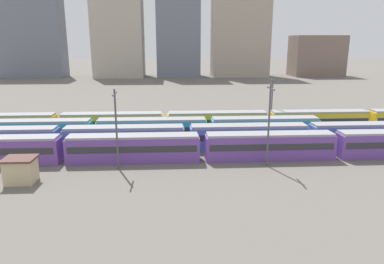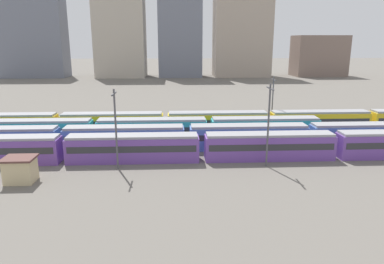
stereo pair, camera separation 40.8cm
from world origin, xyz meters
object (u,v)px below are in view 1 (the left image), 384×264
object	(u,v)px
train_track_2	(152,129)
catenary_pole_0	(269,122)
catenary_pole_1	(272,99)
signal_hut	(21,170)
train_track_0	(202,147)
train_track_1	(248,136)
catenary_pole_2	(116,126)
train_track_3	(217,122)

from	to	relation	value
train_track_2	catenary_pole_0	size ratio (longest dim) A/B	5.11
catenary_pole_1	signal_hut	world-z (taller)	catenary_pole_1
catenary_pole_0	signal_hut	bearing A→B (deg)	-172.50
catenary_pole_1	signal_hut	distance (m)	44.73
train_track_0	train_track_1	distance (m)	9.19
train_track_0	signal_hut	world-z (taller)	train_track_0
train_track_0	catenary_pole_2	bearing A→B (deg)	-165.18
train_track_3	catenary_pole_2	xyz separation A→B (m)	(-15.23, -18.55, 3.85)
train_track_0	catenary_pole_1	bearing A→B (deg)	51.30
train_track_0	train_track_1	size ratio (longest dim) A/B	0.80
train_track_1	signal_hut	xyz separation A→B (m)	(-29.41, -12.15, -0.35)
train_track_0	catenary_pole_2	world-z (taller)	catenary_pole_2
signal_hut	catenary_pole_2	bearing A→B (deg)	20.56
train_track_0	train_track_3	xyz separation A→B (m)	(4.07, 15.60, 0.00)
train_track_3	signal_hut	bearing A→B (deg)	-138.95
train_track_1	catenary_pole_0	world-z (taller)	catenary_pole_0
train_track_3	catenary_pole_1	bearing A→B (deg)	14.88
train_track_0	train_track_2	distance (m)	12.80
train_track_3	catenary_pole_1	size ratio (longest dim) A/B	9.57
catenary_pole_1	catenary_pole_2	distance (m)	33.64
train_track_3	train_track_2	bearing A→B (deg)	-155.74
train_track_1	signal_hut	bearing A→B (deg)	-157.55
catenary_pole_0	catenary_pole_1	world-z (taller)	catenary_pole_0
train_track_2	catenary_pole_1	world-z (taller)	catenary_pole_1
train_track_0	signal_hut	size ratio (longest dim) A/B	20.75
train_track_2	catenary_pole_2	xyz separation A→B (m)	(-3.70, -13.35, 3.85)
train_track_1	catenary_pole_2	bearing A→B (deg)	-156.49
catenary_pole_1	train_track_0	bearing A→B (deg)	-128.70
train_track_2	catenary_pole_2	world-z (taller)	catenary_pole_2
train_track_2	train_track_1	bearing A→B (deg)	-19.06
train_track_2	train_track_3	xyz separation A→B (m)	(11.54, 5.20, 0.00)
catenary_pole_2	train_track_3	bearing A→B (deg)	50.61
train_track_0	signal_hut	distance (m)	22.91
catenary_pole_1	train_track_3	bearing A→B (deg)	-165.12
catenary_pole_2	signal_hut	xyz separation A→B (m)	(-10.66, -4.00, -4.20)
train_track_2	catenary_pole_1	distance (m)	23.92
train_track_2	catenary_pole_1	bearing A→B (deg)	19.88
train_track_0	train_track_1	xyz separation A→B (m)	(7.58, 5.20, 0.00)
train_track_3	catenary_pole_0	bearing A→B (deg)	-77.01
catenary_pole_2	train_track_2	bearing A→B (deg)	74.52
train_track_1	train_track_3	xyz separation A→B (m)	(-3.51, 10.40, 0.00)
train_track_3	catenary_pole_0	size ratio (longest dim) A/B	8.57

